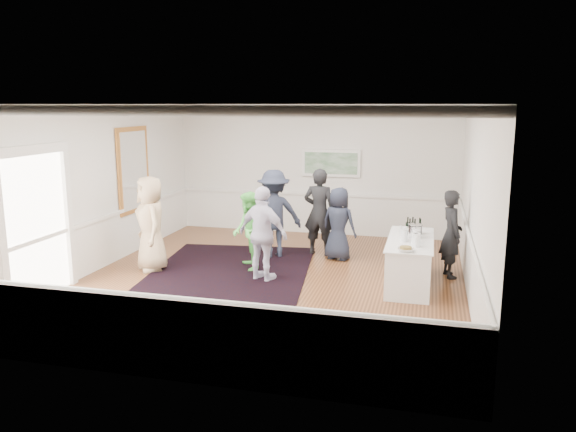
% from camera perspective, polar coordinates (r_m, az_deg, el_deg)
% --- Properties ---
extents(floor, '(8.00, 8.00, 0.00)m').
position_cam_1_polar(floor, '(10.46, -1.72, -6.50)').
color(floor, brown).
rests_on(floor, ground).
extents(ceiling, '(7.00, 8.00, 0.02)m').
position_cam_1_polar(ceiling, '(9.96, -1.83, 11.31)').
color(ceiling, white).
rests_on(ceiling, wall_back).
extents(wall_left, '(0.02, 8.00, 3.20)m').
position_cam_1_polar(wall_left, '(11.55, -18.73, 2.75)').
color(wall_left, white).
rests_on(wall_left, floor).
extents(wall_right, '(0.02, 8.00, 3.20)m').
position_cam_1_polar(wall_right, '(9.73, 18.45, 1.26)').
color(wall_right, white).
rests_on(wall_right, floor).
extents(wall_back, '(7.00, 0.02, 3.20)m').
position_cam_1_polar(wall_back, '(13.94, 2.79, 4.72)').
color(wall_back, white).
rests_on(wall_back, floor).
extents(wall_front, '(7.00, 0.02, 3.20)m').
position_cam_1_polar(wall_front, '(6.42, -11.71, -3.37)').
color(wall_front, white).
rests_on(wall_front, floor).
extents(wainscoting, '(7.00, 8.00, 1.00)m').
position_cam_1_polar(wainscoting, '(10.32, -1.74, -3.86)').
color(wainscoting, white).
rests_on(wainscoting, floor).
extents(mirror, '(0.05, 1.25, 1.85)m').
position_cam_1_polar(mirror, '(12.60, -15.40, 4.53)').
color(mirror, '#C9813B').
rests_on(mirror, wall_left).
extents(doorway, '(0.10, 1.78, 2.56)m').
position_cam_1_polar(doorway, '(10.03, -24.26, 0.06)').
color(doorway, white).
rests_on(doorway, wall_left).
extents(landscape_painting, '(1.44, 0.06, 0.66)m').
position_cam_1_polar(landscape_painting, '(13.79, 4.38, 5.38)').
color(landscape_painting, white).
rests_on(landscape_painting, wall_back).
extents(area_rug, '(3.44, 4.25, 0.02)m').
position_cam_1_polar(area_rug, '(11.01, -5.88, -5.59)').
color(area_rug, black).
rests_on(area_rug, floor).
extents(serving_table, '(0.80, 2.08, 0.84)m').
position_cam_1_polar(serving_table, '(10.31, 12.25, -4.56)').
color(serving_table, white).
rests_on(serving_table, floor).
extents(bartender, '(0.55, 0.69, 1.65)m').
position_cam_1_polar(bartender, '(10.88, 16.26, -1.76)').
color(bartender, black).
rests_on(bartender, floor).
extents(guest_tan, '(1.04, 1.07, 1.85)m').
position_cam_1_polar(guest_tan, '(11.17, -13.76, -0.76)').
color(guest_tan, tan).
rests_on(guest_tan, floor).
extents(guest_green, '(0.86, 0.93, 1.53)m').
position_cam_1_polar(guest_green, '(10.96, -4.03, -1.53)').
color(guest_green, '#59CD52').
rests_on(guest_green, floor).
extents(guest_lilac, '(1.11, 0.75, 1.75)m').
position_cam_1_polar(guest_lilac, '(10.23, -2.54, -1.84)').
color(guest_lilac, silver).
rests_on(guest_lilac, floor).
extents(guest_dark_a, '(1.39, 1.18, 1.86)m').
position_cam_1_polar(guest_dark_a, '(11.81, -1.46, 0.23)').
color(guest_dark_a, '#1D2130').
rests_on(guest_dark_a, floor).
extents(guest_dark_b, '(0.71, 0.49, 1.87)m').
position_cam_1_polar(guest_dark_b, '(11.99, 3.20, 0.41)').
color(guest_dark_b, black).
rests_on(guest_dark_b, floor).
extents(guest_navy, '(0.85, 0.67, 1.52)m').
position_cam_1_polar(guest_navy, '(11.68, 5.17, -0.78)').
color(guest_navy, '#1D2130').
rests_on(guest_navy, floor).
extents(wine_bottles, '(0.30, 0.23, 0.31)m').
position_cam_1_polar(wine_bottles, '(10.62, 12.69, -0.93)').
color(wine_bottles, black).
rests_on(wine_bottles, serving_table).
extents(juice_pitchers, '(0.36, 0.61, 0.24)m').
position_cam_1_polar(juice_pitchers, '(9.88, 12.40, -2.04)').
color(juice_pitchers, '#7CB340').
rests_on(juice_pitchers, serving_table).
extents(ice_bucket, '(0.26, 0.26, 0.25)m').
position_cam_1_polar(ice_bucket, '(10.32, 12.78, -1.53)').
color(ice_bucket, silver).
rests_on(ice_bucket, serving_table).
extents(nut_bowl, '(0.28, 0.28, 0.08)m').
position_cam_1_polar(nut_bowl, '(9.35, 11.87, -3.29)').
color(nut_bowl, white).
rests_on(nut_bowl, serving_table).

